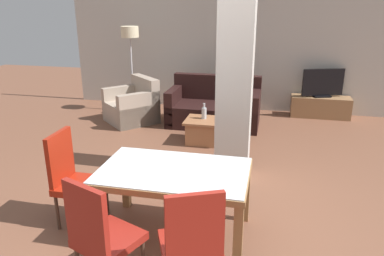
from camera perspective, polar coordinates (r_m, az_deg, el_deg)
The scene contains 14 objects.
ground_plane at distance 4.05m, azimuth -2.67°, elevation -15.70°, with size 18.00×18.00×0.00m, color brown.
back_wall at distance 8.20m, azimuth 6.27°, elevation 12.19°, with size 7.20×0.09×2.70m.
divider_pillar at distance 4.85m, azimuth 6.59°, elevation 7.53°, with size 0.44×0.40×2.70m.
dining_table at distance 3.75m, azimuth -2.80°, elevation -8.46°, with size 1.48×0.93×0.73m.
dining_chair_near_right at distance 3.00m, azimuth -0.06°, elevation -16.80°, with size 0.61×0.61×1.02m.
dining_chair_head_left at distance 4.17m, azimuth -17.74°, elevation -6.90°, with size 0.46×0.46×1.02m.
dining_chair_near_left at distance 3.17m, azimuth -13.79°, elevation -15.26°, with size 0.60×0.60×1.02m.
sofa at distance 7.24m, azimuth 3.40°, elevation 2.91°, with size 1.72×0.94×0.91m.
armchair at distance 7.49m, azimuth -9.00°, elevation 3.20°, with size 1.21×1.21×0.86m.
coffee_table at distance 6.31m, azimuth 2.44°, elevation -0.45°, with size 0.76×0.57×0.40m.
bottle at distance 6.28m, azimuth 1.85°, elevation 2.34°, with size 0.08×0.08×0.27m.
tv_stand at distance 8.15m, azimuth 18.95°, elevation 3.07°, with size 1.17×0.40×0.43m.
tv_screen at distance 8.04m, azimuth 19.32°, elevation 6.44°, with size 0.82×0.33×0.57m.
floor_lamp at distance 7.98m, azimuth -9.40°, elevation 13.11°, with size 0.36×0.36×1.80m.
Camera 1 is at (0.90, -3.21, 2.30)m, focal length 35.00 mm.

